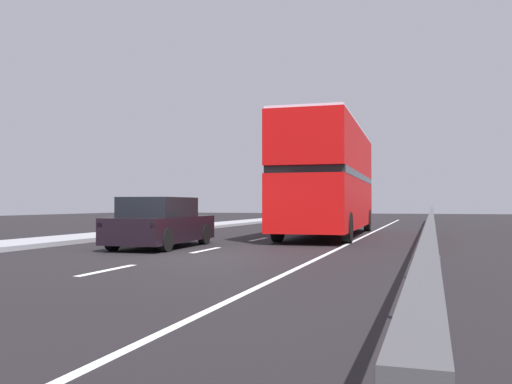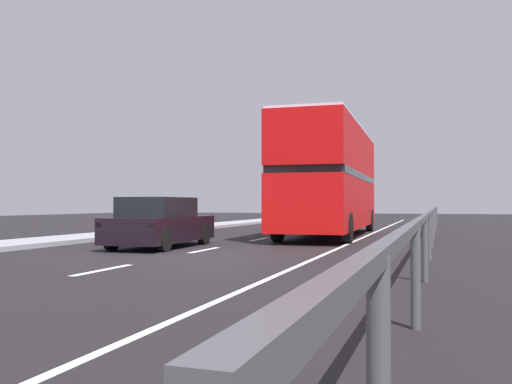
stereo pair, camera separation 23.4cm
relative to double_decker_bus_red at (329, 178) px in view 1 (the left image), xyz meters
name	(u,v)px [view 1 (the left image)]	position (x,y,z in m)	size (l,w,h in m)	color
ground_plane	(187,256)	(-2.02, -8.94, -2.35)	(75.55, 120.00, 0.10)	black
near_sidewalk_kerb	(0,246)	(-7.82, -8.94, -2.23)	(2.10, 80.00, 0.14)	gray
lane_paint_markings	(333,236)	(0.15, -0.16, -2.29)	(3.51, 46.00, 0.01)	silver
bridge_side_railing	(432,214)	(3.87, 0.06, -1.41)	(0.10, 42.00, 1.09)	#454448
double_decker_bus_red	(329,178)	(0.00, 0.00, 0.00)	(2.88, 11.16, 4.29)	red
hatchback_car_near	(161,223)	(-3.64, -7.24, -1.60)	(1.88, 4.23, 1.46)	black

